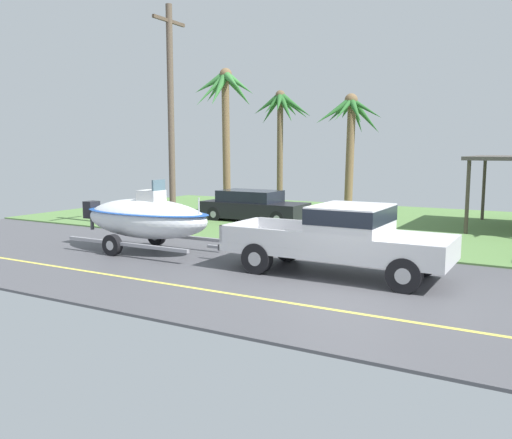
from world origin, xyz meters
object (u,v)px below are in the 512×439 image
(palm_tree_mid, at_px, (282,115))
(utility_pole, at_px, (171,117))
(boat_on_trailer, at_px, (146,218))
(palm_tree_far_left, at_px, (226,101))
(pickup_truck_towing, at_px, (350,236))
(palm_tree_near_left, at_px, (351,125))
(parked_sedan_near, at_px, (253,207))

(palm_tree_mid, relative_size, utility_pole, 0.74)
(boat_on_trailer, bearing_deg, palm_tree_far_left, 108.53)
(pickup_truck_towing, xyz_separation_m, palm_tree_near_left, (-4.34, 11.98, 3.31))
(boat_on_trailer, xyz_separation_m, palm_tree_far_left, (-3.26, 9.73, 4.46))
(pickup_truck_towing, bearing_deg, parked_sedan_near, 133.16)
(boat_on_trailer, distance_m, palm_tree_near_left, 12.63)
(palm_tree_near_left, bearing_deg, boat_on_trailer, -100.95)
(boat_on_trailer, xyz_separation_m, utility_pole, (-1.83, 3.65, 3.35))
(parked_sedan_near, bearing_deg, pickup_truck_towing, -46.84)
(parked_sedan_near, relative_size, utility_pole, 0.55)
(boat_on_trailer, bearing_deg, utility_pole, 116.61)
(palm_tree_mid, relative_size, palm_tree_far_left, 0.89)
(palm_tree_near_left, xyz_separation_m, palm_tree_mid, (-4.42, 1.46, 0.65))
(boat_on_trailer, distance_m, parked_sedan_near, 7.71)
(boat_on_trailer, xyz_separation_m, palm_tree_mid, (-2.10, 13.44, 3.92))
(palm_tree_far_left, bearing_deg, boat_on_trailer, -71.47)
(parked_sedan_near, xyz_separation_m, palm_tree_mid, (-1.55, 5.76, 4.30))
(boat_on_trailer, bearing_deg, pickup_truck_towing, -0.00)
(parked_sedan_near, bearing_deg, palm_tree_mid, 105.08)
(pickup_truck_towing, distance_m, parked_sedan_near, 10.54)
(pickup_truck_towing, height_order, palm_tree_far_left, palm_tree_far_left)
(pickup_truck_towing, bearing_deg, utility_pole, 156.73)
(palm_tree_near_left, bearing_deg, utility_pole, -116.46)
(pickup_truck_towing, distance_m, utility_pole, 9.83)
(parked_sedan_near, distance_m, palm_tree_near_left, 6.33)
(pickup_truck_towing, bearing_deg, palm_tree_mid, 123.08)
(parked_sedan_near, distance_m, palm_tree_far_left, 5.91)
(parked_sedan_near, distance_m, palm_tree_mid, 7.35)
(parked_sedan_near, bearing_deg, palm_tree_far_left, 142.95)
(parked_sedan_near, bearing_deg, palm_tree_near_left, 56.26)
(pickup_truck_towing, relative_size, utility_pole, 0.70)
(pickup_truck_towing, relative_size, palm_tree_mid, 0.95)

